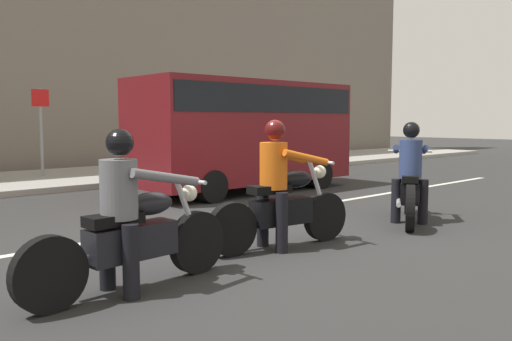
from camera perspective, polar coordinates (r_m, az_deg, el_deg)
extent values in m
plane|color=#2C2C2C|center=(7.54, -1.26, -6.71)|extent=(80.00, 80.00, 0.00)
cube|color=#99968E|center=(14.47, -22.65, -0.99)|extent=(40.00, 4.40, 0.14)
cube|color=silver|center=(8.56, -2.45, -5.22)|extent=(18.00, 0.14, 0.01)
cylinder|color=black|center=(7.05, 7.46, -4.97)|extent=(0.65, 0.21, 0.64)
cylinder|color=black|center=(6.20, -2.65, -6.37)|extent=(0.65, 0.21, 0.64)
cylinder|color=silver|center=(6.91, 6.76, -2.05)|extent=(0.37, 0.11, 0.80)
cube|color=black|center=(6.57, 2.74, -4.45)|extent=(0.83, 0.39, 0.32)
ellipsoid|color=black|center=(6.65, 4.28, -0.93)|extent=(0.51, 0.31, 0.22)
cube|color=black|center=(6.42, 1.47, -2.04)|extent=(0.55, 0.31, 0.10)
cylinder|color=silver|center=(6.83, 6.41, 1.00)|extent=(0.14, 0.70, 0.04)
sphere|color=silver|center=(6.90, 6.90, -0.13)|extent=(0.17, 0.17, 0.17)
cylinder|color=silver|center=(6.55, -0.22, -5.54)|extent=(0.70, 0.17, 0.07)
cylinder|color=black|center=(6.35, 2.81, -5.66)|extent=(0.17, 0.17, 0.73)
cylinder|color=black|center=(6.67, 0.74, -5.12)|extent=(0.17, 0.17, 0.73)
cylinder|color=orange|center=(6.43, 1.91, 0.52)|extent=(0.39, 0.39, 0.57)
cylinder|color=orange|center=(6.45, 5.44, 1.39)|extent=(0.69, 0.19, 0.23)
cylinder|color=orange|center=(6.79, 3.08, 1.61)|extent=(0.69, 0.19, 0.23)
sphere|color=tan|center=(6.42, 2.07, 4.13)|extent=(0.20, 0.20, 0.20)
sphere|color=#510F0F|center=(6.42, 2.07, 4.40)|extent=(0.25, 0.25, 0.25)
cylinder|color=black|center=(9.34, 16.18, -2.46)|extent=(0.64, 0.46, 0.68)
cylinder|color=black|center=(7.86, 16.35, -3.93)|extent=(0.64, 0.46, 0.68)
cylinder|color=silver|center=(9.17, 16.25, -0.27)|extent=(0.34, 0.24, 0.80)
cube|color=black|center=(8.58, 16.28, -2.21)|extent=(0.84, 0.68, 0.32)
ellipsoid|color=black|center=(8.76, 16.31, 0.11)|extent=(0.53, 0.46, 0.22)
cube|color=black|center=(8.37, 16.34, -0.82)|extent=(0.57, 0.48, 0.10)
cylinder|color=silver|center=(9.09, 16.32, 2.03)|extent=(0.41, 0.61, 0.04)
sphere|color=silver|center=(9.18, 16.29, 1.18)|extent=(0.17, 0.17, 0.17)
cylinder|color=silver|center=(8.30, 15.19, -3.27)|extent=(0.63, 0.43, 0.07)
cylinder|color=black|center=(8.46, 17.63, -3.27)|extent=(0.21, 0.21, 0.69)
cylinder|color=black|center=(8.46, 14.92, -3.21)|extent=(0.21, 0.21, 0.69)
cylinder|color=navy|center=(8.41, 16.39, 1.20)|extent=(0.47, 0.47, 0.58)
cylinder|color=navy|center=(8.75, 17.81, 2.17)|extent=(0.64, 0.45, 0.18)
cylinder|color=navy|center=(8.74, 14.93, 2.24)|extent=(0.64, 0.45, 0.18)
sphere|color=tan|center=(8.41, 16.46, 4.02)|extent=(0.20, 0.20, 0.20)
sphere|color=black|center=(8.41, 16.47, 4.22)|extent=(0.25, 0.25, 0.25)
cylinder|color=black|center=(5.56, -6.40, -7.72)|extent=(0.66, 0.17, 0.65)
cylinder|color=black|center=(4.73, -21.46, -10.43)|extent=(0.66, 0.17, 0.65)
cylinder|color=silver|center=(5.42, -7.41, -4.48)|extent=(0.34, 0.08, 0.73)
cube|color=black|center=(5.07, -13.33, -7.51)|extent=(0.89, 0.34, 0.32)
ellipsoid|color=black|center=(5.13, -11.35, -3.53)|extent=(0.50, 0.27, 0.22)
cube|color=black|center=(4.93, -15.14, -5.15)|extent=(0.54, 0.28, 0.10)
cylinder|color=silver|center=(5.34, -7.95, -1.03)|extent=(0.09, 0.70, 0.04)
sphere|color=silver|center=(5.40, -7.27, -2.43)|extent=(0.17, 0.17, 0.17)
cylinder|color=silver|center=(5.08, -17.16, -8.97)|extent=(0.70, 0.12, 0.07)
cylinder|color=black|center=(4.86, -13.38, -9.59)|extent=(0.16, 0.16, 0.68)
cylinder|color=black|center=(5.19, -15.83, -8.69)|extent=(0.16, 0.16, 0.68)
cylinder|color=slate|center=(4.92, -14.63, -1.97)|extent=(0.36, 0.36, 0.54)
cylinder|color=slate|center=(4.93, -9.69, -0.77)|extent=(0.75, 0.14, 0.23)
cylinder|color=slate|center=(5.29, -12.55, -0.40)|extent=(0.75, 0.14, 0.23)
sphere|color=tan|center=(4.90, -14.54, 2.58)|extent=(0.20, 0.20, 0.20)
sphere|color=black|center=(4.90, -14.54, 2.93)|extent=(0.25, 0.25, 0.25)
cube|color=maroon|center=(11.78, -1.26, 4.23)|extent=(5.14, 1.90, 2.19)
cube|color=black|center=(11.79, -1.27, 7.62)|extent=(4.99, 1.93, 0.56)
cylinder|color=black|center=(12.95, 4.06, -0.18)|extent=(0.64, 1.96, 0.64)
cylinder|color=black|center=(10.87, -7.59, -1.30)|extent=(0.64, 1.96, 0.64)
cylinder|color=gray|center=(14.76, -22.24, 3.84)|extent=(0.08, 0.08, 2.27)
cube|color=red|center=(14.74, -22.32, 7.28)|extent=(0.44, 0.03, 0.44)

